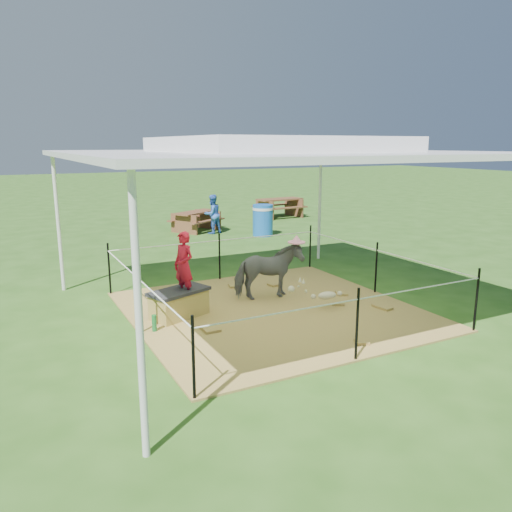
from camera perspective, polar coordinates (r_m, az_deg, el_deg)
name	(u,v)px	position (r m, az deg, el deg)	size (l,w,h in m)	color
ground	(272,311)	(8.58, 1.86, -6.33)	(90.00, 90.00, 0.00)	#2D5919
hay_patch	(272,310)	(8.57, 1.86, -6.24)	(4.60, 4.60, 0.03)	brown
canopy_tent	(273,151)	(8.11, 1.99, 11.95)	(6.30, 6.30, 2.90)	silver
rope_fence	(272,275)	(8.39, 1.89, -2.17)	(4.54, 4.54, 1.00)	black
straw_bale	(179,305)	(8.27, -8.77, -5.52)	(0.91, 0.46, 0.41)	#A3893B
dark_cloth	(179,291)	(8.20, -8.82, -4.00)	(0.97, 0.51, 0.05)	black
woman	(184,259)	(8.10, -8.27, -0.37)	(0.40, 0.26, 1.10)	red
green_bottle	(154,323)	(7.73, -11.55, -7.52)	(0.07, 0.07, 0.25)	#17692D
pony	(268,271)	(9.03, 1.42, -1.78)	(0.55, 1.21, 1.02)	#515156
pink_hat	(268,240)	(8.90, 1.44, 1.88)	(0.32, 0.32, 0.15)	pink
foal	(327,294)	(8.66, 8.13, -4.30)	(0.91, 0.51, 0.51)	beige
trash_barrel	(263,220)	(15.51, 0.78, 4.11)	(0.62, 0.62, 0.97)	blue
picnic_table_near	(196,221)	(16.49, -6.84, 3.96)	(1.55, 1.12, 0.65)	brown
picnic_table_far	(279,208)	(19.54, 2.70, 5.52)	(1.76, 1.27, 0.73)	#52371C
distant_person	(212,214)	(15.93, -5.01, 4.78)	(0.60, 0.47, 1.24)	blue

